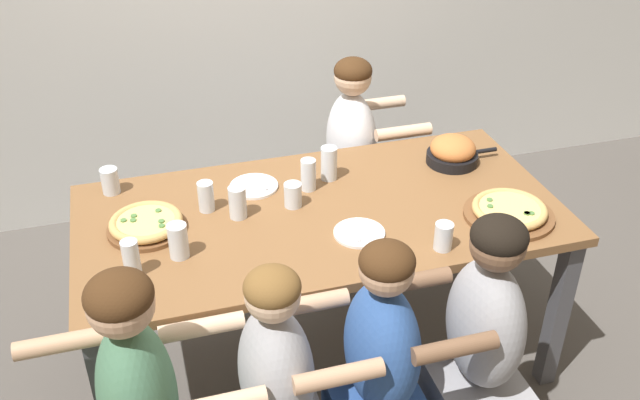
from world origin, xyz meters
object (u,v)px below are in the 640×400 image
drinking_glass_e (293,196)px  drinking_glass_i (206,198)px  diner_near_center (378,388)px  drinking_glass_h (131,258)px  drinking_glass_g (329,165)px  pizza_board_main (509,211)px  drinking_glass_c (443,236)px  pizza_board_second (146,224)px  drinking_glass_a (178,243)px  empty_plate_a (254,186)px  drinking_glass_d (238,202)px  skillet_bowl (453,152)px  diner_near_midright (478,362)px  diner_far_midright (351,173)px  drinking_glass_f (308,177)px  drinking_glass_b (110,182)px  empty_plate_b (359,233)px

drinking_glass_e → drinking_glass_i: (-0.34, 0.07, 0.01)m
diner_near_center → drinking_glass_h: bearing=57.1°
drinking_glass_h → drinking_glass_g: bearing=27.7°
pizza_board_main → drinking_glass_c: 0.36m
pizza_board_second → drinking_glass_h: drinking_glass_h is taller
drinking_glass_a → drinking_glass_e: (0.49, 0.22, -0.01)m
empty_plate_a → drinking_glass_c: size_ratio=1.92×
drinking_glass_i → diner_near_center: size_ratio=0.11×
drinking_glass_d → drinking_glass_g: bearing=23.4°
skillet_bowl → drinking_glass_g: drinking_glass_g is taller
drinking_glass_h → skillet_bowl: bearing=16.7°
drinking_glass_i → diner_near_midright: diner_near_midright is taller
empty_plate_a → drinking_glass_e: bearing=-55.9°
drinking_glass_i → pizza_board_second: bearing=-161.8°
diner_near_midright → diner_far_midright: bearing=0.5°
skillet_bowl → empty_plate_a: (-0.90, 0.04, -0.05)m
drinking_glass_g → drinking_glass_f: bearing=-151.2°
drinking_glass_e → drinking_glass_h: (-0.66, -0.28, 0.03)m
empty_plate_a → drinking_glass_a: bearing=-131.9°
pizza_board_main → pizza_board_second: bearing=167.5°
pizza_board_main → diner_near_midright: bearing=-125.9°
pizza_board_main → drinking_glass_e: 0.87m
drinking_glass_d → diner_near_midright: bearing=-46.7°
diner_near_center → pizza_board_main: bearing=-57.5°
drinking_glass_i → drinking_glass_a: bearing=-116.8°
drinking_glass_g → drinking_glass_i: drinking_glass_g is taller
drinking_glass_c → diner_far_midright: diner_far_midright is taller
drinking_glass_h → diner_far_midright: 1.49m
drinking_glass_b → drinking_glass_h: (0.05, -0.60, 0.02)m
diner_far_midright → drinking_glass_d: bearing=-46.8°
drinking_glass_h → drinking_glass_i: 0.47m
drinking_glass_d → diner_far_midright: diner_far_midright is taller
drinking_glass_c → drinking_glass_a: bearing=166.6°
pizza_board_main → drinking_glass_f: 0.83m
drinking_glass_a → empty_plate_b: bearing=-4.5°
drinking_glass_b → drinking_glass_a: bearing=-67.3°
drinking_glass_b → drinking_glass_d: drinking_glass_d is taller
drinking_glass_a → drinking_glass_b: size_ratio=1.22×
skillet_bowl → drinking_glass_h: bearing=-163.3°
drinking_glass_g → diner_near_midright: 1.04m
empty_plate_b → drinking_glass_f: bearing=104.7°
skillet_bowl → drinking_glass_f: 0.69m
drinking_glass_g → drinking_glass_c: bearing=-67.2°
empty_plate_b → drinking_glass_a: bearing=175.5°
pizza_board_second → drinking_glass_f: bearing=10.3°
pizza_board_main → diner_near_center: (-0.70, -0.45, -0.32)m
pizza_board_main → empty_plate_b: (-0.61, 0.05, -0.02)m
pizza_board_second → empty_plate_a: (0.46, 0.20, -0.02)m
empty_plate_b → drinking_glass_c: bearing=-32.7°
drinking_glass_d → diner_near_center: (0.33, -0.75, -0.36)m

